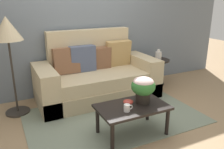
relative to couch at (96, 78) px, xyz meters
name	(u,v)px	position (x,y,z in m)	size (l,w,h in m)	color
ground_plane	(115,118)	(-0.06, -0.85, -0.36)	(14.00, 14.00, 0.00)	#997A56
wall_back	(82,15)	(-0.06, 0.50, 1.04)	(6.40, 0.12, 2.79)	slate
area_rug	(114,116)	(-0.06, -0.80, -0.35)	(2.52, 1.60, 0.01)	gray
couch	(96,78)	(0.00, 0.00, 0.00)	(2.07, 0.94, 1.17)	tan
coffee_table	(132,110)	(-0.05, -1.32, -0.01)	(0.89, 0.54, 0.40)	black
side_table	(157,67)	(1.35, 0.06, 0.01)	(0.47, 0.47, 0.53)	black
floor_lamp	(7,35)	(-1.33, -0.03, 0.85)	(0.42, 0.42, 1.46)	#2D2823
potted_plant	(143,87)	(0.12, -1.29, 0.26)	(0.31, 0.31, 0.34)	black
coffee_mug	(127,108)	(-0.19, -1.42, 0.09)	(0.12, 0.08, 0.09)	white
snack_bowl	(128,102)	(-0.09, -1.27, 0.08)	(0.13, 0.13, 0.07)	#B2382D
table_vase	(158,55)	(1.36, 0.06, 0.25)	(0.13, 0.13, 0.20)	silver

